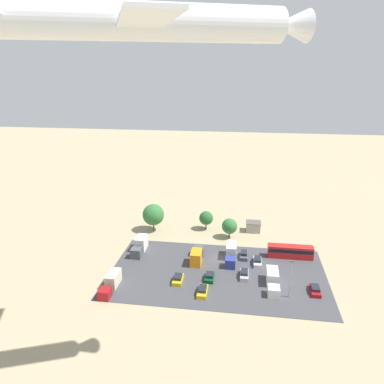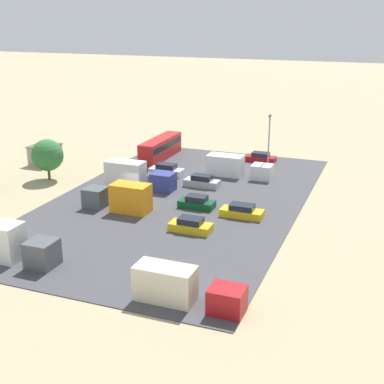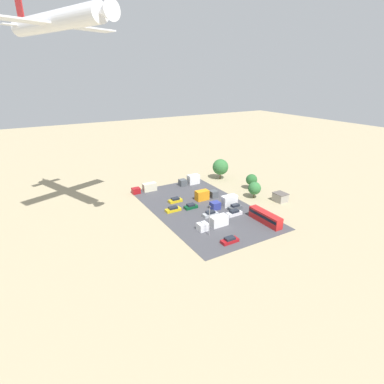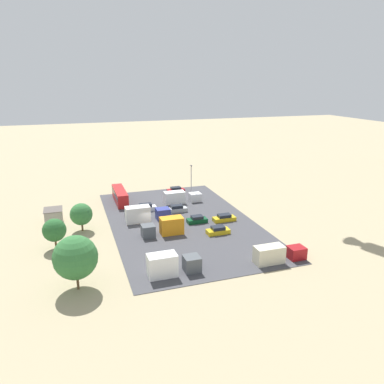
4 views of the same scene
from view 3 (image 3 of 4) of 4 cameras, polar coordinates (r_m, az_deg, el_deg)
ground_plane at (r=96.85m, az=5.17°, el=-2.26°), size 400.00×400.00×0.00m
parking_lot_surface at (r=93.38m, az=1.79°, el=-3.08°), size 49.27×28.86×0.08m
shed_building at (r=102.02m, az=16.45°, el=-0.96°), size 4.27×3.72×2.86m
bus at (r=86.23m, az=13.77°, el=-4.64°), size 11.03×2.50×3.15m
parked_car_0 at (r=75.39m, az=7.19°, el=-9.10°), size 1.94×4.59×1.42m
parked_car_1 at (r=91.16m, az=-3.63°, el=-3.31°), size 1.97×4.76×1.45m
parked_car_2 at (r=92.90m, az=-0.22°, el=-2.76°), size 1.96×4.16×1.48m
parked_car_3 at (r=93.28m, az=8.20°, el=-2.86°), size 1.80×4.54×1.60m
parked_car_4 at (r=88.05m, az=3.51°, el=-4.21°), size 1.86×4.63×1.57m
parked_car_5 at (r=89.29m, az=8.04°, el=-3.99°), size 1.86×4.80×1.63m
parked_car_6 at (r=97.56m, az=-3.20°, el=-1.58°), size 2.00×4.44×1.48m
parked_truck_0 at (r=99.41m, az=2.55°, el=-0.57°), size 2.49×7.99×3.27m
parked_truck_1 at (r=113.01m, az=-0.31°, el=2.26°), size 2.55×8.13×3.48m
parked_truck_2 at (r=94.37m, az=6.37°, el=-1.90°), size 2.42×9.30×3.33m
parked_truck_3 at (r=107.21m, az=-8.79°, el=0.76°), size 2.31×8.87×2.87m
parked_truck_4 at (r=81.89m, az=4.29°, el=-5.79°), size 2.48×9.08×2.86m
tree_near_shed at (r=110.03m, az=11.27°, el=2.31°), size 4.05×4.05×5.54m
tree_apron_mid at (r=102.08m, az=11.82°, el=0.71°), size 4.31×4.31×5.60m
tree_apron_far at (r=118.82m, az=5.44°, el=4.77°), size 6.20×6.20×8.03m
light_pole_lot_centre at (r=76.19m, az=3.33°, el=-5.20°), size 0.90×0.28×8.29m
airplane at (r=78.89m, az=-24.23°, el=27.63°), size 35.39×29.37×8.99m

